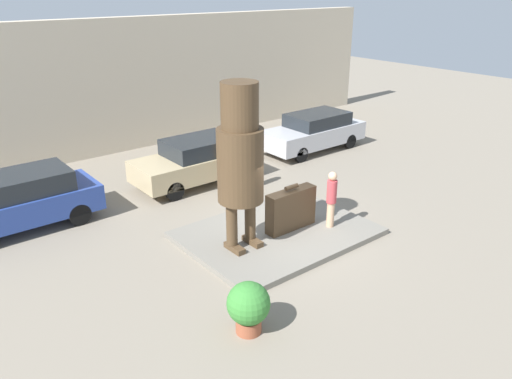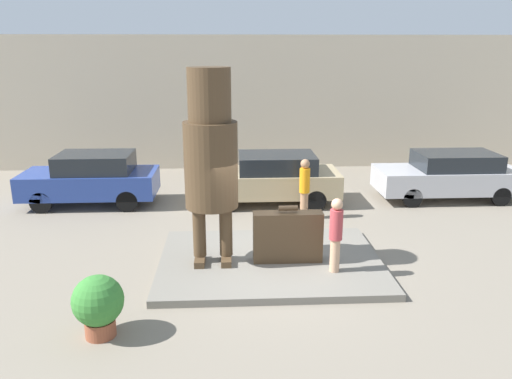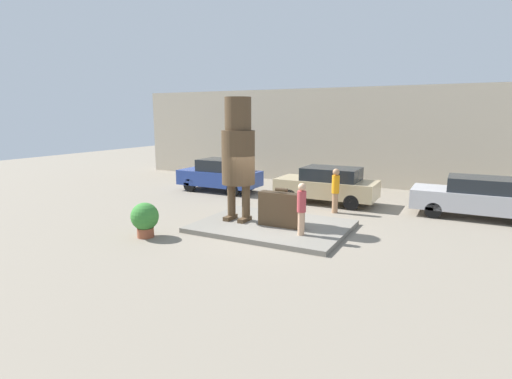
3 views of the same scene
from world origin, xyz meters
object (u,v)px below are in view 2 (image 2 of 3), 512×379
Objects in this scene: tourist at (336,232)px; parked_car_blue at (92,178)px; statue_figure at (211,153)px; parked_car_tan at (272,178)px; parked_car_silver at (449,175)px; planter_pot at (98,303)px; worker_hivis at (305,186)px; giant_suitcase at (288,237)px.

parked_car_blue is (-6.70, 5.74, -0.20)m from tourist.
parked_car_tan is (1.75, 4.90, -1.86)m from statue_figure.
parked_car_silver is 4.10× the size of planter_pot.
parked_car_tan is (-0.93, 5.58, -0.22)m from tourist.
parked_car_silver reaches higher than planter_pot.
planter_pot is (2.12, -7.80, -0.24)m from parked_car_blue.
parked_car_blue is at bearing -0.08° from parked_car_silver.
planter_pot is (-1.90, -2.75, -2.08)m from statue_figure.
statue_figure reaches higher than tourist.
parked_car_blue is 5.78m from parked_car_tan.
statue_figure is 9.38m from parked_car_silver.
statue_figure is at bearing -128.05° from worker_hivis.
parked_car_blue is 2.33× the size of worker_hivis.
tourist reaches higher than parked_car_tan.
planter_pot is (-9.59, -7.79, -0.20)m from parked_car_silver.
giant_suitcase is at bearing -2.13° from statue_figure.
parked_car_tan reaches higher than parked_car_silver.
tourist is at bearing -32.66° from giant_suitcase.
worker_hivis is at bearing 18.79° from parked_car_silver.
tourist is at bearing -88.68° from worker_hivis.
worker_hivis is at bearing 51.95° from statue_figure.
planter_pot is 7.54m from worker_hivis.
parked_car_blue reaches higher than giant_suitcase.
parked_car_tan is 8.48m from planter_pot.
parked_car_tan is 2.45× the size of worker_hivis.
parked_car_silver is at bearing 33.23° from statue_figure.
parked_car_silver is at bearing 40.45° from giant_suitcase.
parked_car_tan is 1.81m from worker_hivis.
statue_figure reaches higher than planter_pot.
tourist is at bearing 24.33° from planter_pot.
parked_car_blue is at bearing 139.43° from tourist.
worker_hivis reaches higher than planter_pot.
parked_car_silver reaches higher than giant_suitcase.
statue_figure reaches higher than parked_car_silver.
tourist reaches higher than parked_car_blue.
worker_hivis is at bearing 117.54° from parked_car_tan.
planter_pot is (-3.65, -7.65, -0.22)m from parked_car_tan.
parked_car_tan reaches higher than giant_suitcase.
statue_figure is 0.98× the size of parked_car_tan.
worker_hivis is (2.58, 3.30, -1.72)m from statue_figure.
tourist reaches higher than worker_hivis.
worker_hivis reaches higher than parked_car_silver.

